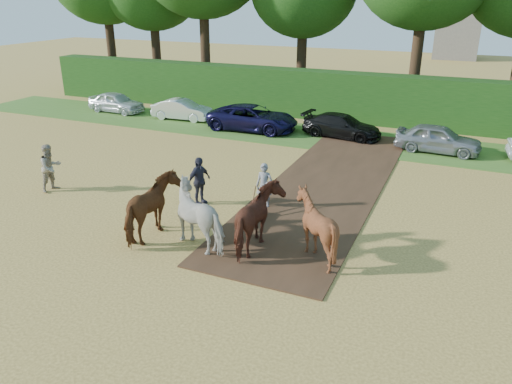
% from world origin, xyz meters
% --- Properties ---
extents(ground, '(120.00, 120.00, 0.00)m').
position_xyz_m(ground, '(0.00, 0.00, 0.00)').
color(ground, gold).
rests_on(ground, ground).
extents(earth_strip, '(4.50, 17.00, 0.05)m').
position_xyz_m(earth_strip, '(1.50, 7.00, 0.03)').
color(earth_strip, '#472D1C').
rests_on(earth_strip, ground).
extents(grass_verge, '(50.00, 5.00, 0.03)m').
position_xyz_m(grass_verge, '(0.00, 14.00, 0.01)').
color(grass_verge, '#38601E').
rests_on(grass_verge, ground).
extents(hedgerow, '(46.00, 1.60, 3.00)m').
position_xyz_m(hedgerow, '(0.00, 18.50, 1.50)').
color(hedgerow, '#14380F').
rests_on(hedgerow, ground).
extents(spectator_near, '(0.89, 1.06, 1.97)m').
position_xyz_m(spectator_near, '(-8.77, 1.84, 0.98)').
color(spectator_near, '#C1B597').
rests_on(spectator_near, ground).
extents(spectator_far, '(0.77, 1.20, 1.89)m').
position_xyz_m(spectator_far, '(-2.48, 2.98, 0.95)').
color(spectator_far, '#262633').
rests_on(spectator_far, ground).
extents(plough_team, '(6.88, 5.27, 2.09)m').
position_xyz_m(plough_team, '(0.19, 0.39, 1.04)').
color(plough_team, brown).
rests_on(plough_team, ground).
extents(parked_cars, '(40.91, 3.04, 1.48)m').
position_xyz_m(parked_cars, '(3.80, 14.07, 0.69)').
color(parked_cars, silver).
rests_on(parked_cars, ground).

